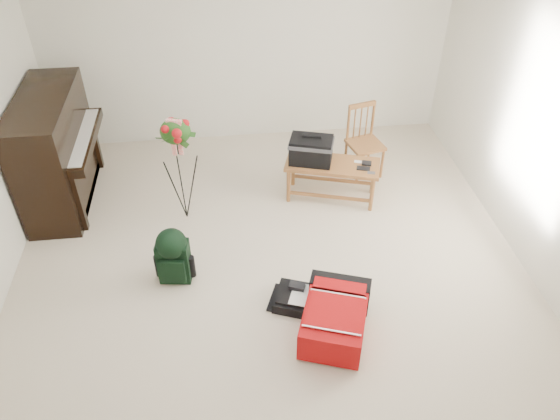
{
  "coord_description": "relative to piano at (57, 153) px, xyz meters",
  "views": [
    {
      "loc": [
        -0.36,
        -3.68,
        3.82
      ],
      "look_at": [
        0.12,
        0.35,
        0.58
      ],
      "focal_mm": 35.0,
      "sensor_mm": 36.0,
      "label": 1
    }
  ],
  "objects": [
    {
      "name": "ceiling",
      "position": [
        2.19,
        -1.6,
        1.9
      ],
      "size": [
        5.0,
        5.5,
        0.01
      ],
      "primitive_type": "cube",
      "color": "white",
      "rests_on": "wall_back"
    },
    {
      "name": "red_suitcase",
      "position": [
        2.66,
        -2.22,
        -0.42
      ],
      "size": [
        0.74,
        0.92,
        0.33
      ],
      "rotation": [
        0.0,
        0.0,
        -0.34
      ],
      "color": "#B60711",
      "rests_on": "floor"
    },
    {
      "name": "green_backpack",
      "position": [
        1.27,
        -1.47,
        -0.27
      ],
      "size": [
        0.32,
        0.3,
        0.59
      ],
      "rotation": [
        0.0,
        0.0,
        -0.14
      ],
      "color": "black",
      "rests_on": "floor"
    },
    {
      "name": "piano",
      "position": [
        0.0,
        0.0,
        0.0
      ],
      "size": [
        0.71,
        1.5,
        1.25
      ],
      "color": "black",
      "rests_on": "floor"
    },
    {
      "name": "dining_chair",
      "position": [
        3.48,
        0.1,
        -0.18
      ],
      "size": [
        0.46,
        0.46,
        0.87
      ],
      "rotation": [
        0.0,
        0.0,
        0.25
      ],
      "color": "#9A6332",
      "rests_on": "floor"
    },
    {
      "name": "flower_stand",
      "position": [
        1.35,
        -0.52,
        0.01
      ],
      "size": [
        0.49,
        0.49,
        1.25
      ],
      "rotation": [
        0.0,
        0.0,
        -0.3
      ],
      "color": "black",
      "rests_on": "floor"
    },
    {
      "name": "bench",
      "position": [
        2.83,
        -0.36,
        -0.04
      ],
      "size": [
        1.11,
        0.69,
        0.8
      ],
      "rotation": [
        0.0,
        0.0,
        -0.29
      ],
      "color": "#9A6332",
      "rests_on": "floor"
    },
    {
      "name": "wall_right",
      "position": [
        4.69,
        -1.6,
        0.65
      ],
      "size": [
        0.04,
        5.5,
        2.5
      ],
      "primitive_type": "cube",
      "color": "silver",
      "rests_on": "floor"
    },
    {
      "name": "wall_back",
      "position": [
        2.19,
        1.15,
        0.65
      ],
      "size": [
        5.0,
        0.04,
        2.5
      ],
      "primitive_type": "cube",
      "color": "silver",
      "rests_on": "floor"
    },
    {
      "name": "floor",
      "position": [
        2.19,
        -1.6,
        -0.6
      ],
      "size": [
        5.0,
        5.5,
        0.01
      ],
      "primitive_type": "cube",
      "color": "beige",
      "rests_on": "ground"
    },
    {
      "name": "black_duffel",
      "position": [
        2.41,
        -1.93,
        -0.53
      ],
      "size": [
        0.55,
        0.5,
        0.19
      ],
      "rotation": [
        0.0,
        0.0,
        -0.37
      ],
      "color": "black",
      "rests_on": "floor"
    }
  ]
}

